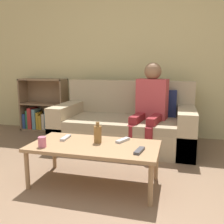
% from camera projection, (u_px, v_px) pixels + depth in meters
% --- Properties ---
extents(wall_back, '(12.00, 0.06, 2.60)m').
position_uv_depth(wall_back, '(142.00, 51.00, 3.80)').
color(wall_back, beige).
rests_on(wall_back, ground_plane).
extents(couch, '(1.83, 0.94, 0.87)m').
position_uv_depth(couch, '(125.00, 125.00, 3.42)').
color(couch, tan).
rests_on(couch, ground_plane).
extents(bookshelf, '(0.78, 0.28, 0.87)m').
position_uv_depth(bookshelf, '(44.00, 111.00, 4.23)').
color(bookshelf, '#8E7051').
rests_on(bookshelf, ground_plane).
extents(coffee_table, '(1.16, 0.58, 0.38)m').
position_uv_depth(coffee_table, '(94.00, 148.00, 2.26)').
color(coffee_table, '#A87F56').
rests_on(coffee_table, ground_plane).
extents(person_adult, '(0.45, 0.69, 1.12)m').
position_uv_depth(person_adult, '(150.00, 101.00, 3.18)').
color(person_adult, maroon).
rests_on(person_adult, ground_plane).
extents(cup_near, '(0.07, 0.07, 0.09)m').
position_uv_depth(cup_near, '(42.00, 142.00, 2.17)').
color(cup_near, pink).
rests_on(cup_near, coffee_table).
extents(tv_remote_0, '(0.11, 0.18, 0.02)m').
position_uv_depth(tv_remote_0, '(123.00, 140.00, 2.34)').
color(tv_remote_0, '#B7B7BC').
rests_on(tv_remote_0, coffee_table).
extents(tv_remote_1, '(0.06, 0.17, 0.02)m').
position_uv_depth(tv_remote_1, '(66.00, 138.00, 2.42)').
color(tv_remote_1, '#B7B7BC').
rests_on(tv_remote_1, coffee_table).
extents(tv_remote_2, '(0.07, 0.18, 0.02)m').
position_uv_depth(tv_remote_2, '(139.00, 151.00, 2.05)').
color(tv_remote_2, '#47474C').
rests_on(tv_remote_2, coffee_table).
extents(bottle, '(0.07, 0.07, 0.20)m').
position_uv_depth(bottle, '(98.00, 134.00, 2.29)').
color(bottle, olive).
rests_on(bottle, coffee_table).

